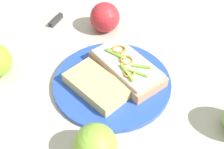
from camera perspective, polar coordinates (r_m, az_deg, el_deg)
name	(u,v)px	position (r m, az deg, el deg)	size (l,w,h in m)	color
ground_plane	(112,84)	(0.68, 0.00, -1.86)	(2.00, 2.00, 0.00)	#B5AD9B
plate	(112,82)	(0.68, 0.00, -1.53)	(0.27, 0.27, 0.01)	blue
sandwich	(127,67)	(0.68, 2.86, 1.45)	(0.20, 0.17, 0.04)	tan
bread_slice_side	(96,86)	(0.65, -3.03, -2.15)	(0.14, 0.08, 0.02)	tan
apple_1	(95,145)	(0.54, -3.25, -13.54)	(0.08, 0.08, 0.08)	#82B137
apple_2	(105,17)	(0.81, -1.39, 11.00)	(0.08, 0.08, 0.08)	red
knife	(53,23)	(0.87, -11.28, 9.72)	(0.02, 0.13, 0.01)	silver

